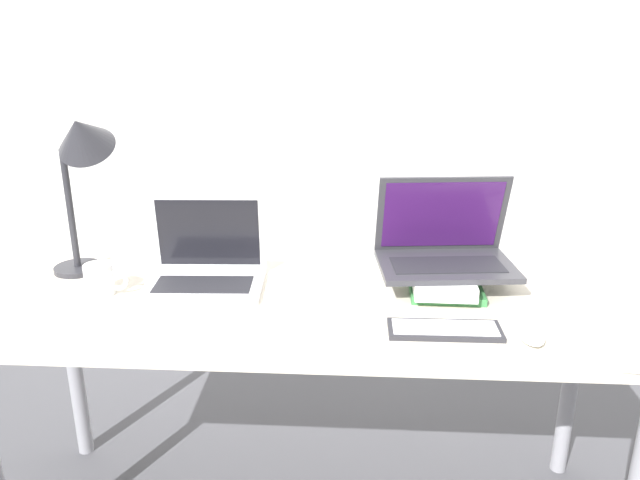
# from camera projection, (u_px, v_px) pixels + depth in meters

# --- Properties ---
(wall_back) EXTENTS (8.00, 0.05, 2.70)m
(wall_back) POSITION_uv_depth(u_px,v_px,m) (331.00, 40.00, 2.58)
(wall_back) COLOR silver
(wall_back) RESTS_ON ground_plane
(desk) EXTENTS (1.74, 0.62, 0.70)m
(desk) POSITION_uv_depth(u_px,v_px,m) (311.00, 328.00, 1.70)
(desk) COLOR beige
(desk) RESTS_ON ground_plane
(laptop_left) EXTENTS (0.34, 0.25, 0.25)m
(laptop_left) POSITION_uv_depth(u_px,v_px,m) (206.00, 267.00, 1.78)
(laptop_left) COLOR silver
(laptop_left) RESTS_ON desk
(book_stack) EXTENTS (0.20, 0.26, 0.06)m
(book_stack) POSITION_uv_depth(u_px,v_px,m) (443.00, 281.00, 1.74)
(book_stack) COLOR #33753D
(book_stack) RESTS_ON desk
(laptop_on_books) EXTENTS (0.40, 0.28, 0.25)m
(laptop_on_books) POSITION_uv_depth(u_px,v_px,m) (444.00, 248.00, 1.76)
(laptop_on_books) COLOR #333338
(laptop_on_books) RESTS_ON book_stack
(wireless_keyboard) EXTENTS (0.27, 0.10, 0.01)m
(wireless_keyboard) POSITION_uv_depth(u_px,v_px,m) (445.00, 330.00, 1.51)
(wireless_keyboard) COLOR #28282D
(wireless_keyboard) RESTS_ON desk
(mouse) EXTENTS (0.06, 0.11, 0.03)m
(mouse) POSITION_uv_depth(u_px,v_px,m) (531.00, 334.00, 1.47)
(mouse) COLOR white
(mouse) RESTS_ON desk
(notepad) EXTENTS (0.25, 0.30, 0.01)m
(notepad) POSITION_uv_depth(u_px,v_px,m) (603.00, 340.00, 1.47)
(notepad) COLOR white
(notepad) RESTS_ON desk
(mug) EXTENTS (0.12, 0.08, 0.09)m
(mug) POSITION_uv_depth(u_px,v_px,m) (101.00, 280.00, 1.71)
(mug) COLOR white
(mug) RESTS_ON desk
(desk_lamp) EXTENTS (0.23, 0.20, 0.51)m
(desk_lamp) POSITION_uv_depth(u_px,v_px,m) (80.00, 152.00, 1.74)
(desk_lamp) COLOR #28282D
(desk_lamp) RESTS_ON desk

